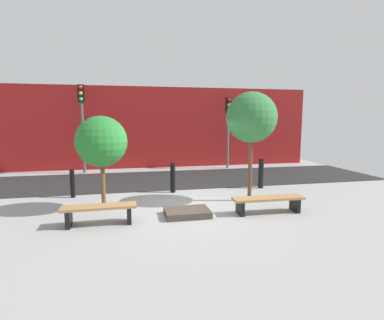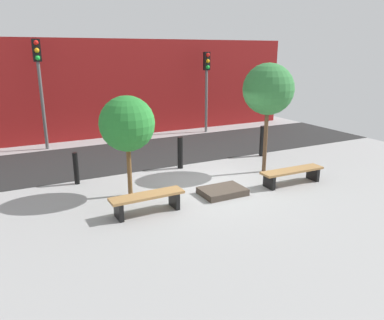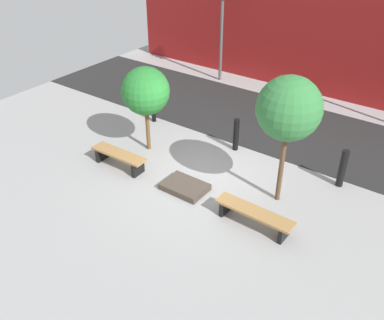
{
  "view_description": "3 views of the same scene",
  "coord_description": "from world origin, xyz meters",
  "px_view_note": "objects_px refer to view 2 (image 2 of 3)",
  "views": [
    {
      "loc": [
        -1.41,
        -8.06,
        2.46
      ],
      "look_at": [
        0.25,
        -0.17,
        1.36
      ],
      "focal_mm": 28.0,
      "sensor_mm": 36.0,
      "label": 1
    },
    {
      "loc": [
        -4.85,
        -8.48,
        3.59
      ],
      "look_at": [
        -0.49,
        0.01,
        0.79
      ],
      "focal_mm": 35.0,
      "sensor_mm": 36.0,
      "label": 2
    },
    {
      "loc": [
        5.47,
        -8.0,
        6.6
      ],
      "look_at": [
        0.3,
        -0.86,
        1.07
      ],
      "focal_mm": 40.0,
      "sensor_mm": 36.0,
      "label": 3
    }
  ],
  "objects_px": {
    "traffic_light_west": "(39,75)",
    "planter_bed": "(223,191)",
    "bench_left": "(147,200)",
    "tree_behind_left_bench": "(127,124)",
    "bollard_far_left": "(76,168)",
    "traffic_light_mid_west": "(207,77)",
    "bollard_center": "(262,141)",
    "bench_right": "(292,173)",
    "tree_behind_right_bench": "(268,90)",
    "bollard_left": "(180,153)"
  },
  "relations": [
    {
      "from": "tree_behind_right_bench",
      "to": "traffic_light_west",
      "type": "relative_size",
      "value": 0.82
    },
    {
      "from": "bench_left",
      "to": "bollard_far_left",
      "type": "xyz_separation_m",
      "value": [
        -1.06,
        2.75,
        0.12
      ]
    },
    {
      "from": "bollard_far_left",
      "to": "traffic_light_west",
      "type": "distance_m",
      "value": 5.05
    },
    {
      "from": "tree_behind_right_bench",
      "to": "bollard_far_left",
      "type": "distance_m",
      "value": 5.92
    },
    {
      "from": "traffic_light_west",
      "to": "bollard_center",
      "type": "bearing_deg",
      "value": -34.03
    },
    {
      "from": "bench_right",
      "to": "tree_behind_left_bench",
      "type": "bearing_deg",
      "value": 164.96
    },
    {
      "from": "bench_left",
      "to": "bollard_center",
      "type": "height_order",
      "value": "bollard_center"
    },
    {
      "from": "tree_behind_right_bench",
      "to": "planter_bed",
      "type": "bearing_deg",
      "value": -153.84
    },
    {
      "from": "bollard_left",
      "to": "planter_bed",
      "type": "bearing_deg",
      "value": -90.0
    },
    {
      "from": "planter_bed",
      "to": "bollard_left",
      "type": "height_order",
      "value": "bollard_left"
    },
    {
      "from": "bollard_center",
      "to": "traffic_light_mid_west",
      "type": "relative_size",
      "value": 0.3
    },
    {
      "from": "bench_right",
      "to": "tree_behind_left_bench",
      "type": "xyz_separation_m",
      "value": [
        -4.28,
        1.25,
        1.55
      ]
    },
    {
      "from": "bench_right",
      "to": "traffic_light_west",
      "type": "relative_size",
      "value": 0.48
    },
    {
      "from": "bench_left",
      "to": "tree_behind_right_bench",
      "type": "xyz_separation_m",
      "value": [
        4.28,
        1.25,
        2.18
      ]
    },
    {
      "from": "bollard_center",
      "to": "traffic_light_west",
      "type": "height_order",
      "value": "traffic_light_west"
    },
    {
      "from": "bench_right",
      "to": "traffic_light_west",
      "type": "bearing_deg",
      "value": 128.94
    },
    {
      "from": "tree_behind_left_bench",
      "to": "traffic_light_mid_west",
      "type": "bearing_deg",
      "value": 46.96
    },
    {
      "from": "planter_bed",
      "to": "tree_behind_left_bench",
      "type": "xyz_separation_m",
      "value": [
        -2.14,
        1.05,
        1.78
      ]
    },
    {
      "from": "bench_left",
      "to": "tree_behind_left_bench",
      "type": "height_order",
      "value": "tree_behind_left_bench"
    },
    {
      "from": "bench_right",
      "to": "traffic_light_mid_west",
      "type": "xyz_separation_m",
      "value": [
        1.32,
        7.25,
        2.14
      ]
    },
    {
      "from": "traffic_light_west",
      "to": "planter_bed",
      "type": "bearing_deg",
      "value": -63.86
    },
    {
      "from": "bollard_far_left",
      "to": "traffic_light_mid_west",
      "type": "xyz_separation_m",
      "value": [
        6.66,
        4.5,
        2.0
      ]
    },
    {
      "from": "bench_left",
      "to": "bollard_far_left",
      "type": "distance_m",
      "value": 2.95
    },
    {
      "from": "bench_left",
      "to": "bollard_left",
      "type": "bearing_deg",
      "value": 50.85
    },
    {
      "from": "bollard_left",
      "to": "traffic_light_mid_west",
      "type": "relative_size",
      "value": 0.28
    },
    {
      "from": "bench_right",
      "to": "bollard_far_left",
      "type": "height_order",
      "value": "bollard_far_left"
    },
    {
      "from": "bench_right",
      "to": "bollard_center",
      "type": "distance_m",
      "value": 2.96
    },
    {
      "from": "planter_bed",
      "to": "bench_right",
      "type": "bearing_deg",
      "value": -5.34
    },
    {
      "from": "bench_right",
      "to": "tree_behind_left_bench",
      "type": "height_order",
      "value": "tree_behind_left_bench"
    },
    {
      "from": "bench_right",
      "to": "traffic_light_west",
      "type": "distance_m",
      "value": 9.48
    },
    {
      "from": "bollard_center",
      "to": "bench_left",
      "type": "bearing_deg",
      "value": -152.76
    },
    {
      "from": "bench_left",
      "to": "tree_behind_right_bench",
      "type": "distance_m",
      "value": 4.96
    },
    {
      "from": "tree_behind_right_bench",
      "to": "tree_behind_left_bench",
      "type": "bearing_deg",
      "value": -180.0
    },
    {
      "from": "tree_behind_left_bench",
      "to": "bollard_left",
      "type": "height_order",
      "value": "tree_behind_left_bench"
    },
    {
      "from": "tree_behind_right_bench",
      "to": "traffic_light_mid_west",
      "type": "distance_m",
      "value": 6.14
    },
    {
      "from": "bollard_far_left",
      "to": "traffic_light_mid_west",
      "type": "distance_m",
      "value": 8.28
    },
    {
      "from": "bench_left",
      "to": "tree_behind_right_bench",
      "type": "relative_size",
      "value": 0.53
    },
    {
      "from": "bench_left",
      "to": "traffic_light_mid_west",
      "type": "relative_size",
      "value": 0.49
    },
    {
      "from": "tree_behind_left_bench",
      "to": "planter_bed",
      "type": "bearing_deg",
      "value": -26.16
    },
    {
      "from": "tree_behind_right_bench",
      "to": "bollard_left",
      "type": "distance_m",
      "value": 3.29
    },
    {
      "from": "traffic_light_west",
      "to": "bollard_far_left",
      "type": "bearing_deg",
      "value": -86.75
    },
    {
      "from": "bollard_left",
      "to": "traffic_light_mid_west",
      "type": "bearing_deg",
      "value": 52.44
    },
    {
      "from": "bench_right",
      "to": "planter_bed",
      "type": "distance_m",
      "value": 2.16
    },
    {
      "from": "planter_bed",
      "to": "tree_behind_right_bench",
      "type": "relative_size",
      "value": 0.35
    },
    {
      "from": "bollard_center",
      "to": "tree_behind_left_bench",
      "type": "bearing_deg",
      "value": -164.33
    },
    {
      "from": "bollard_left",
      "to": "traffic_light_west",
      "type": "distance_m",
      "value": 6.1
    },
    {
      "from": "tree_behind_left_bench",
      "to": "bollard_center",
      "type": "distance_m",
      "value": 5.71
    },
    {
      "from": "bench_right",
      "to": "bollard_center",
      "type": "xyz_separation_m",
      "value": [
        1.06,
        2.75,
        0.22
      ]
    },
    {
      "from": "bench_right",
      "to": "tree_behind_right_bench",
      "type": "distance_m",
      "value": 2.53
    },
    {
      "from": "planter_bed",
      "to": "bollard_far_left",
      "type": "height_order",
      "value": "bollard_far_left"
    }
  ]
}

